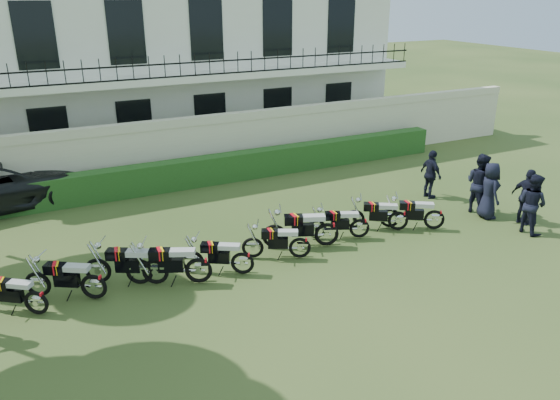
{
  "coord_description": "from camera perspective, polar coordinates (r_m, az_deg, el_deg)",
  "views": [
    {
      "loc": [
        -5.57,
        -10.55,
        6.54
      ],
      "look_at": [
        0.33,
        1.35,
        1.4
      ],
      "focal_mm": 35.0,
      "sensor_mm": 36.0,
      "label": 1
    }
  ],
  "objects": [
    {
      "name": "ground",
      "position": [
        13.6,
        1.3,
        -7.57
      ],
      "size": [
        100.0,
        100.0,
        0.0
      ],
      "primitive_type": "plane",
      "color": "#2B431B",
      "rests_on": "ground"
    },
    {
      "name": "perimeter_wall",
      "position": [
        20.1,
        -9.34,
        5.39
      ],
      "size": [
        30.0,
        0.35,
        2.3
      ],
      "color": "beige",
      "rests_on": "ground"
    },
    {
      "name": "hedge",
      "position": [
        19.86,
        -5.78,
        3.35
      ],
      "size": [
        18.0,
        0.6,
        1.0
      ],
      "primitive_type": "cube",
      "color": "#224518",
      "rests_on": "ground"
    },
    {
      "name": "building",
      "position": [
        25.29,
        -13.9,
        14.15
      ],
      "size": [
        20.4,
        9.6,
        7.4
      ],
      "color": "white",
      "rests_on": "ground"
    },
    {
      "name": "motorcycle_0",
      "position": [
        12.84,
        -24.2,
        -9.24
      ],
      "size": [
        1.48,
        1.08,
        0.95
      ],
      "rotation": [
        0.0,
        0.0,
        0.95
      ],
      "color": "black",
      "rests_on": "ground"
    },
    {
      "name": "motorcycle_1",
      "position": [
        12.95,
        -18.94,
        -7.99
      ],
      "size": [
        1.68,
        1.08,
        1.04
      ],
      "rotation": [
        0.0,
        0.0,
        1.02
      ],
      "color": "black",
      "rests_on": "ground"
    },
    {
      "name": "motorcycle_2",
      "position": [
        13.17,
        -12.94,
        -6.7
      ],
      "size": [
        1.8,
        1.05,
        1.09
      ],
      "rotation": [
        0.0,
        0.0,
        1.07
      ],
      "color": "black",
      "rests_on": "ground"
    },
    {
      "name": "motorcycle_3",
      "position": [
        13.02,
        -8.53,
        -6.67
      ],
      "size": [
        1.89,
        0.97,
        1.1
      ],
      "rotation": [
        0.0,
        0.0,
        1.15
      ],
      "color": "black",
      "rests_on": "ground"
    },
    {
      "name": "motorcycle_4",
      "position": [
        13.32,
        -3.95,
        -6.06
      ],
      "size": [
        1.6,
        1.0,
        0.99
      ],
      "rotation": [
        0.0,
        0.0,
        1.03
      ],
      "color": "black",
      "rests_on": "ground"
    },
    {
      "name": "motorcycle_5",
      "position": [
        14.07,
        2.1,
        -4.49
      ],
      "size": [
        1.64,
        0.91,
        0.97
      ],
      "rotation": [
        0.0,
        0.0,
        1.1
      ],
      "color": "black",
      "rests_on": "ground"
    },
    {
      "name": "motorcycle_6",
      "position": [
        14.74,
        4.92,
        -3.01
      ],
      "size": [
        1.96,
        0.96,
        1.13
      ],
      "rotation": [
        0.0,
        0.0,
        1.18
      ],
      "color": "black",
      "rests_on": "ground"
    },
    {
      "name": "motorcycle_7",
      "position": [
        15.35,
        8.34,
        -2.46
      ],
      "size": [
        1.65,
        0.85,
        0.96
      ],
      "rotation": [
        0.0,
        0.0,
        1.15
      ],
      "color": "black",
      "rests_on": "ground"
    },
    {
      "name": "motorcycle_8",
      "position": [
        16.02,
        12.28,
        -1.66
      ],
      "size": [
        1.59,
        1.05,
        0.99
      ],
      "rotation": [
        0.0,
        0.0,
        1.01
      ],
      "color": "black",
      "rests_on": "ground"
    },
    {
      "name": "motorcycle_9",
      "position": [
        16.33,
        15.87,
        -1.51
      ],
      "size": [
        1.61,
        1.07,
        1.01
      ],
      "rotation": [
        0.0,
        0.0,
        1.0
      ],
      "color": "black",
      "rests_on": "ground"
    },
    {
      "name": "officer_1",
      "position": [
        16.99,
        24.84,
        -0.34
      ],
      "size": [
        0.69,
        0.87,
        1.75
      ],
      "primitive_type": "imported",
      "rotation": [
        0.0,
        0.0,
        1.6
      ],
      "color": "black",
      "rests_on": "ground"
    },
    {
      "name": "officer_2",
      "position": [
        17.56,
        24.44,
        0.28
      ],
      "size": [
        0.56,
        1.04,
        1.69
      ],
      "primitive_type": "imported",
      "rotation": [
        0.0,
        0.0,
        1.73
      ],
      "color": "black",
      "rests_on": "ground"
    },
    {
      "name": "officer_3",
      "position": [
        17.62,
        21.04,
        0.94
      ],
      "size": [
        0.8,
        0.98,
        1.74
      ],
      "primitive_type": "imported",
      "rotation": [
        0.0,
        0.0,
        1.24
      ],
      "color": "black",
      "rests_on": "ground"
    },
    {
      "name": "officer_4",
      "position": [
        17.92,
        20.13,
        1.64
      ],
      "size": [
        0.81,
        0.99,
        1.89
      ],
      "primitive_type": "imported",
      "rotation": [
        0.0,
        0.0,
        1.68
      ],
      "color": "black",
      "rests_on": "ground"
    },
    {
      "name": "officer_5",
      "position": [
        18.74,
        15.49,
        2.6
      ],
      "size": [
        0.43,
        0.97,
        1.64
      ],
      "primitive_type": "imported",
      "rotation": [
        0.0,
        0.0,
        1.54
      ],
      "color": "black",
      "rests_on": "ground"
    }
  ]
}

